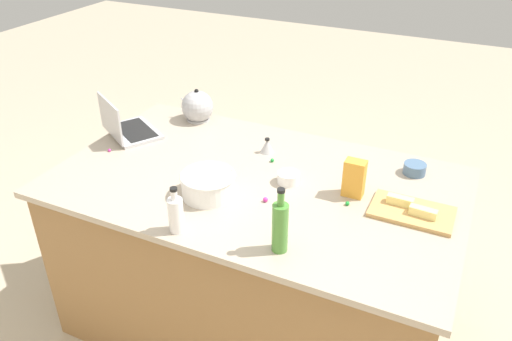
# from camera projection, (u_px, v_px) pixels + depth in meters

# --- Properties ---
(ground_plane) EXTENTS (12.00, 12.00, 0.00)m
(ground_plane) POSITION_uv_depth(u_px,v_px,m) (256.00, 319.00, 2.79)
(ground_plane) COLOR #B7A88E
(island_counter) EXTENTS (1.86, 1.10, 0.90)m
(island_counter) POSITION_uv_depth(u_px,v_px,m) (256.00, 255.00, 2.56)
(island_counter) COLOR olive
(island_counter) RESTS_ON ground
(laptop) EXTENTS (0.38, 0.35, 0.22)m
(laptop) POSITION_uv_depth(u_px,v_px,m) (126.00, 127.00, 2.71)
(laptop) COLOR #B7B7BC
(laptop) RESTS_ON island_counter
(mixing_bowl_large) EXTENTS (0.24, 0.24, 0.11)m
(mixing_bowl_large) POSITION_uv_depth(u_px,v_px,m) (208.00, 184.00, 2.20)
(mixing_bowl_large) COLOR white
(mixing_bowl_large) RESTS_ON island_counter
(bottle_vinegar) EXTENTS (0.06, 0.06, 0.20)m
(bottle_vinegar) POSITION_uv_depth(u_px,v_px,m) (176.00, 214.00, 1.97)
(bottle_vinegar) COLOR white
(bottle_vinegar) RESTS_ON island_counter
(bottle_olive) EXTENTS (0.06, 0.06, 0.27)m
(bottle_olive) POSITION_uv_depth(u_px,v_px,m) (280.00, 226.00, 1.85)
(bottle_olive) COLOR #4C8C38
(bottle_olive) RESTS_ON island_counter
(kettle) EXTENTS (0.21, 0.18, 0.20)m
(kettle) POSITION_uv_depth(u_px,v_px,m) (197.00, 107.00, 2.86)
(kettle) COLOR #ADADB2
(kettle) RESTS_ON island_counter
(cutting_board) EXTENTS (0.34, 0.21, 0.02)m
(cutting_board) POSITION_uv_depth(u_px,v_px,m) (412.00, 212.00, 2.10)
(cutting_board) COLOR tan
(cutting_board) RESTS_ON island_counter
(butter_stick_left) EXTENTS (0.11, 0.04, 0.04)m
(butter_stick_left) POSITION_uv_depth(u_px,v_px,m) (400.00, 200.00, 2.12)
(butter_stick_left) COLOR #F4E58C
(butter_stick_left) RESTS_ON cutting_board
(butter_stick_right) EXTENTS (0.11, 0.04, 0.04)m
(butter_stick_right) POSITION_uv_depth(u_px,v_px,m) (423.00, 212.00, 2.05)
(butter_stick_right) COLOR #F4E58C
(butter_stick_right) RESTS_ON cutting_board
(ramekin_small) EXTENTS (0.10, 0.10, 0.05)m
(ramekin_small) POSITION_uv_depth(u_px,v_px,m) (288.00, 178.00, 2.30)
(ramekin_small) COLOR white
(ramekin_small) RESTS_ON island_counter
(ramekin_medium) EXTENTS (0.10, 0.10, 0.05)m
(ramekin_medium) POSITION_uv_depth(u_px,v_px,m) (415.00, 169.00, 2.37)
(ramekin_medium) COLOR slate
(ramekin_medium) RESTS_ON island_counter
(kitchen_timer) EXTENTS (0.07, 0.07, 0.08)m
(kitchen_timer) POSITION_uv_depth(u_px,v_px,m) (267.00, 146.00, 2.55)
(kitchen_timer) COLOR #B2B2B7
(kitchen_timer) RESTS_ON island_counter
(candy_bag) EXTENTS (0.09, 0.06, 0.17)m
(candy_bag) POSITION_uv_depth(u_px,v_px,m) (354.00, 178.00, 2.18)
(candy_bag) COLOR gold
(candy_bag) RESTS_ON island_counter
(candy_0) EXTENTS (0.02, 0.02, 0.02)m
(candy_0) POSITION_uv_depth(u_px,v_px,m) (273.00, 160.00, 2.47)
(candy_0) COLOR green
(candy_0) RESTS_ON island_counter
(candy_1) EXTENTS (0.02, 0.02, 0.02)m
(candy_1) POSITION_uv_depth(u_px,v_px,m) (347.00, 203.00, 2.15)
(candy_1) COLOR green
(candy_1) RESTS_ON island_counter
(candy_2) EXTENTS (0.02, 0.02, 0.02)m
(candy_2) POSITION_uv_depth(u_px,v_px,m) (265.00, 200.00, 2.18)
(candy_2) COLOR #CC3399
(candy_2) RESTS_ON island_counter
(candy_3) EXTENTS (0.02, 0.02, 0.02)m
(candy_3) POSITION_uv_depth(u_px,v_px,m) (109.00, 150.00, 2.57)
(candy_3) COLOR #CC3399
(candy_3) RESTS_ON island_counter
(candy_4) EXTENTS (0.02, 0.02, 0.02)m
(candy_4) POSITION_uv_depth(u_px,v_px,m) (348.00, 174.00, 2.36)
(candy_4) COLOR #CC3399
(candy_4) RESTS_ON island_counter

